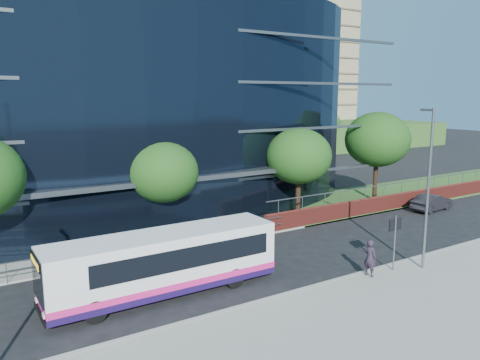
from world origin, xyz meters
TOP-DOWN VIEW (x-y plane):
  - ground at (0.00, 0.00)m, footprint 200.00×200.00m
  - pavement_near at (0.00, -5.00)m, footprint 80.00×8.00m
  - kerb at (0.00, -1.00)m, footprint 80.00×0.25m
  - yellow_line_outer at (0.00, -0.80)m, footprint 80.00×0.08m
  - yellow_line_inner at (0.00, -0.65)m, footprint 80.00×0.08m
  - far_forecourt at (-6.00, 11.00)m, footprint 50.00×8.00m
  - grass_verge at (24.00, 11.00)m, footprint 36.00×8.00m
  - glass_office at (-4.00, 20.85)m, footprint 44.00×23.10m
  - retaining_wall at (20.00, 7.30)m, footprint 34.00×0.40m
  - guard_railings at (-8.00, 7.00)m, footprint 24.00×0.05m
  - apartment_block at (32.00, 57.21)m, footprint 60.00×42.00m
  - street_sign at (4.50, -1.59)m, footprint 0.85×0.09m
  - tree_far_b at (-3.00, 9.50)m, footprint 4.29×4.29m
  - tree_far_c at (7.00, 9.00)m, footprint 4.62×4.62m
  - tree_far_d at (16.00, 10.00)m, footprint 5.28×5.28m
  - tree_dist_e at (24.00, 40.00)m, footprint 4.62×4.62m
  - tree_dist_f at (40.00, 42.00)m, footprint 4.29×4.29m
  - streetlight_east at (6.00, -2.17)m, footprint 0.15×0.77m
  - city_bus at (-6.07, 2.09)m, footprint 10.42×2.43m
  - parked_car at (17.35, 5.50)m, footprint 4.00×1.70m
  - pedestrian at (2.91, -1.50)m, footprint 0.52×0.72m

SIDE VIEW (x-z plane):
  - ground at x=0.00m, z-range 0.00..0.00m
  - yellow_line_outer at x=0.00m, z-range 0.00..0.01m
  - yellow_line_inner at x=0.00m, z-range 0.00..0.01m
  - far_forecourt at x=-6.00m, z-range 0.00..0.10m
  - grass_verge at x=24.00m, z-range 0.00..0.12m
  - pavement_near at x=0.00m, z-range 0.00..0.15m
  - kerb at x=0.00m, z-range 0.00..0.16m
  - retaining_wall at x=20.00m, z-range -0.44..1.67m
  - parked_car at x=17.35m, z-range 0.00..1.28m
  - guard_railings at x=-8.00m, z-range 0.27..1.37m
  - pedestrian at x=2.91m, z-range 0.15..1.96m
  - city_bus at x=-6.07m, z-range 0.09..2.90m
  - street_sign at x=4.50m, z-range 0.75..3.55m
  - tree_far_b at x=-3.00m, z-range 1.19..7.23m
  - tree_dist_f at x=40.00m, z-range 1.19..7.23m
  - streetlight_east at x=6.00m, z-range 0.44..8.44m
  - tree_far_c at x=7.00m, z-range 1.28..7.79m
  - tree_dist_e at x=24.00m, z-range 1.28..7.79m
  - tree_far_d at x=16.00m, z-range 1.47..8.91m
  - glass_office at x=-4.00m, z-range 0.00..16.00m
  - apartment_block at x=32.00m, z-range -3.89..26.11m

